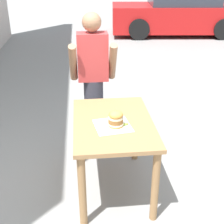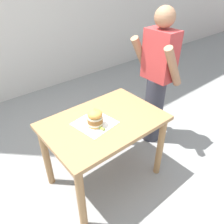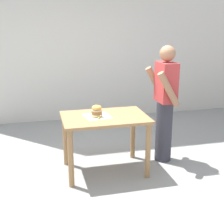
{
  "view_description": "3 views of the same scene",
  "coord_description": "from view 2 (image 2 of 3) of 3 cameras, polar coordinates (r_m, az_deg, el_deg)",
  "views": [
    {
      "loc": [
        -0.29,
        -2.67,
        2.19
      ],
      "look_at": [
        0.0,
        0.1,
        0.84
      ],
      "focal_mm": 50.0,
      "sensor_mm": 36.0,
      "label": 1
    },
    {
      "loc": [
        1.33,
        -1.01,
        2.0
      ],
      "look_at": [
        0.0,
        0.1,
        0.84
      ],
      "focal_mm": 35.0,
      "sensor_mm": 36.0,
      "label": 2
    },
    {
      "loc": [
        3.86,
        -0.86,
        2.01
      ],
      "look_at": [
        0.0,
        0.1,
        0.84
      ],
      "focal_mm": 50.0,
      "sensor_mm": 36.0,
      "label": 3
    }
  ],
  "objects": [
    {
      "name": "parked_car_near_curb",
      "position": [
        10.82,
        7.67,
        26.61
      ],
      "size": [
        4.31,
        2.06,
        1.6
      ],
      "color": "black",
      "rests_on": "ground"
    },
    {
      "name": "ground_plane",
      "position": [
        2.61,
        -1.76,
        -16.43
      ],
      "size": [
        80.0,
        80.0,
        0.0
      ],
      "primitive_type": "plane",
      "color": "gray"
    },
    {
      "name": "diner_across_table",
      "position": [
        2.67,
        11.65,
        8.28
      ],
      "size": [
        0.55,
        0.35,
        1.69
      ],
      "color": "#33333D",
      "rests_on": "ground"
    },
    {
      "name": "patio_table",
      "position": [
        2.15,
        -2.06,
        -5.13
      ],
      "size": [
        0.77,
        1.13,
        0.79
      ],
      "color": "#9E7247",
      "rests_on": "ground"
    },
    {
      "name": "sandwich",
      "position": [
        1.96,
        -4.47,
        -1.54
      ],
      "size": [
        0.15,
        0.15,
        0.19
      ],
      "color": "gold",
      "rests_on": "serving_paper"
    },
    {
      "name": "pickle_spear",
      "position": [
        1.95,
        -3.02,
        -4.12
      ],
      "size": [
        0.09,
        0.04,
        0.02
      ],
      "primitive_type": "cylinder",
      "rotation": [
        0.0,
        1.57,
        0.17
      ],
      "color": "#8EA83D",
      "rests_on": "serving_paper"
    },
    {
      "name": "serving_paper",
      "position": [
        2.03,
        -4.54,
        -2.92
      ],
      "size": [
        0.37,
        0.37,
        0.0
      ],
      "primitive_type": "cube",
      "rotation": [
        0.0,
        0.0,
        0.15
      ],
      "color": "white",
      "rests_on": "patio_table"
    }
  ]
}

